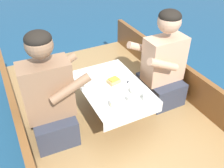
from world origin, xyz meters
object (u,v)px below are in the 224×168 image
at_px(sandwich, 114,81).
at_px(coffee_cup_starboard, 131,99).
at_px(person_port, 50,99).
at_px(person_starboard, 163,66).
at_px(coffee_cup_port, 146,98).
at_px(tin_can, 114,104).

relative_size(sandwich, coffee_cup_starboard, 1.35).
bearing_deg(sandwich, person_port, -178.36).
xyz_separation_m(person_starboard, coffee_cup_port, (-0.42, -0.34, -0.01)).
distance_m(coffee_cup_port, coffee_cup_starboard, 0.13).
bearing_deg(person_port, sandwich, 4.76).
bearing_deg(person_starboard, sandwich, -0.89).
distance_m(person_starboard, tin_can, 0.75).
relative_size(sandwich, tin_can, 1.83).
bearing_deg(sandwich, person_starboard, -1.05).
bearing_deg(coffee_cup_starboard, sandwich, 92.53).
relative_size(coffee_cup_port, tin_can, 1.32).
relative_size(person_port, person_starboard, 1.03).
height_order(person_port, sandwich, person_port).
bearing_deg(sandwich, coffee_cup_starboard, -87.47).
bearing_deg(coffee_cup_starboard, coffee_cup_port, -23.83).
bearing_deg(person_starboard, tin_can, 21.89).
height_order(person_starboard, coffee_cup_port, person_starboard).
bearing_deg(tin_can, sandwich, 62.88).
bearing_deg(coffee_cup_starboard, person_starboard, 28.13).
height_order(person_port, tin_can, person_port).
xyz_separation_m(sandwich, coffee_cup_port, (0.13, -0.35, 0.00)).
bearing_deg(tin_can, person_starboard, 21.74).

